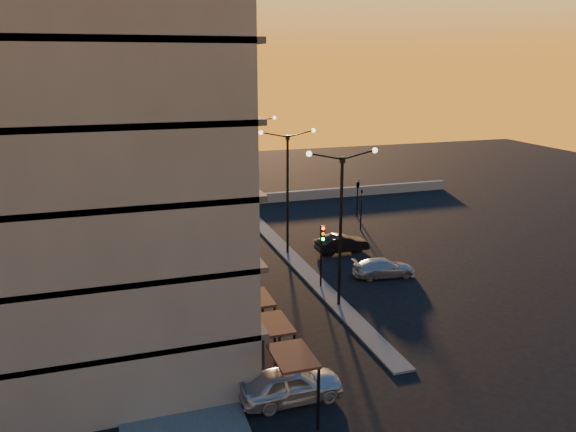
{
  "coord_description": "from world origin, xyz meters",
  "views": [
    {
      "loc": [
        -12.54,
        -28.7,
        14.25
      ],
      "look_at": [
        -1.63,
        4.87,
        4.49
      ],
      "focal_mm": 35.0,
      "sensor_mm": 36.0,
      "label": 1
    }
  ],
  "objects_px": {
    "streetlamp_mid": "(288,182)",
    "car_sedan": "(342,243)",
    "car_hatchback": "(291,384)",
    "traffic_light_main": "(322,246)",
    "car_wagon": "(384,268)"
  },
  "relations": [
    {
      "from": "car_sedan",
      "to": "car_wagon",
      "type": "bearing_deg",
      "value": -176.01
    },
    {
      "from": "car_wagon",
      "to": "streetlamp_mid",
      "type": "bearing_deg",
      "value": 44.58
    },
    {
      "from": "traffic_light_main",
      "to": "car_hatchback",
      "type": "bearing_deg",
      "value": -117.25
    },
    {
      "from": "streetlamp_mid",
      "to": "car_sedan",
      "type": "xyz_separation_m",
      "value": [
        4.15,
        -0.87,
        -4.91
      ]
    },
    {
      "from": "streetlamp_mid",
      "to": "traffic_light_main",
      "type": "distance_m",
      "value": 7.62
    },
    {
      "from": "traffic_light_main",
      "to": "car_sedan",
      "type": "distance_m",
      "value": 7.82
    },
    {
      "from": "traffic_light_main",
      "to": "car_hatchback",
      "type": "distance_m",
      "value": 12.8
    },
    {
      "from": "streetlamp_mid",
      "to": "car_hatchback",
      "type": "relative_size",
      "value": 2.1
    },
    {
      "from": "car_hatchback",
      "to": "car_sedan",
      "type": "relative_size",
      "value": 1.1
    },
    {
      "from": "car_wagon",
      "to": "car_sedan",
      "type": "bearing_deg",
      "value": 14.86
    },
    {
      "from": "streetlamp_mid",
      "to": "car_sedan",
      "type": "relative_size",
      "value": 2.3
    },
    {
      "from": "streetlamp_mid",
      "to": "traffic_light_main",
      "type": "height_order",
      "value": "streetlamp_mid"
    },
    {
      "from": "car_hatchback",
      "to": "car_sedan",
      "type": "xyz_separation_m",
      "value": [
        9.93,
        17.48,
        -0.09
      ]
    },
    {
      "from": "streetlamp_mid",
      "to": "car_hatchback",
      "type": "distance_m",
      "value": 19.84
    },
    {
      "from": "traffic_light_main",
      "to": "car_sedan",
      "type": "height_order",
      "value": "traffic_light_main"
    }
  ]
}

